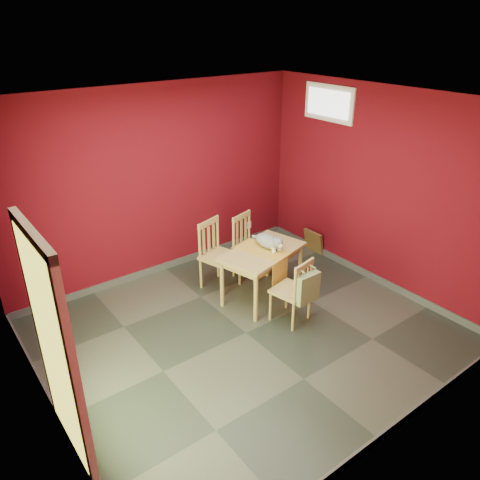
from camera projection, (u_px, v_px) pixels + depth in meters
ground at (246, 333)px, 5.64m from camera, size 4.50×4.50×0.00m
room_shell at (246, 329)px, 5.62m from camera, size 4.50×4.50×4.50m
doorway at (53, 346)px, 3.66m from camera, size 0.06×1.01×2.13m
window at (329, 103)px, 6.55m from camera, size 0.05×0.90×0.50m
outlet_plate at (249, 225)px, 7.81m from camera, size 0.08×0.02×0.12m
dining_table at (263, 256)px, 6.11m from camera, size 1.25×0.92×0.70m
table_runner at (268, 257)px, 6.01m from camera, size 0.50×0.77×0.35m
chair_far_left at (217, 254)px, 6.44m from camera, size 0.56×0.56×0.97m
chair_far_right at (249, 245)px, 6.73m from camera, size 0.53×0.53×0.93m
chair_near at (293, 290)px, 5.69m from camera, size 0.48×0.48×0.86m
tote_bag at (308, 288)px, 5.51m from camera, size 0.32×0.19×0.44m
cat at (268, 239)px, 6.12m from camera, size 0.47×0.54×0.24m
picture_frame at (314, 241)px, 7.51m from camera, size 0.12×0.36×0.36m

